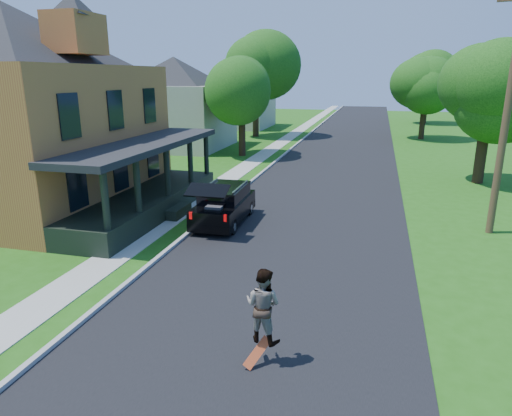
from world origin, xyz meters
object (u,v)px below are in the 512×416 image
(black_suv, at_px, (224,205))
(tree_right_near, at_px, (489,89))
(utility_pole_near, at_px, (507,111))
(skateboarder, at_px, (263,305))

(black_suv, height_order, tree_right_near, tree_right_near)
(utility_pole_near, bearing_deg, tree_right_near, 95.10)
(tree_right_near, bearing_deg, skateboarder, -111.67)
(skateboarder, xyz_separation_m, tree_right_near, (7.61, 19.17, 3.78))
(tree_right_near, xyz_separation_m, utility_pole_near, (-1.18, -9.06, -0.50))
(black_suv, xyz_separation_m, tree_right_near, (11.38, 10.52, 4.31))
(skateboarder, bearing_deg, tree_right_near, -97.82)
(black_suv, height_order, utility_pole_near, utility_pole_near)
(utility_pole_near, bearing_deg, skateboarder, -109.95)
(black_suv, distance_m, utility_pole_near, 10.99)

